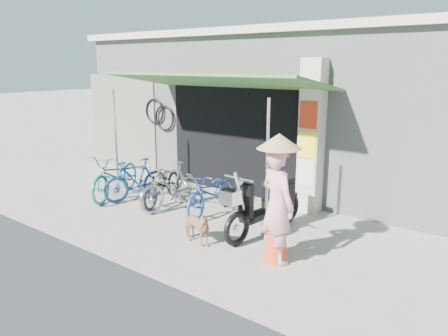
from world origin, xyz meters
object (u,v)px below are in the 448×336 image
Objects in this scene: nun at (277,201)px; moped at (267,204)px; bike_black at (163,183)px; bike_teal at (116,175)px; bike_blue at (136,180)px; street_dog at (195,227)px; bike_navy at (212,192)px; bike_silver at (171,186)px.

moped is at bearing -28.71° from nun.
moped is at bearing -21.84° from bike_black.
bike_teal is 1.27× the size of bike_blue.
bike_black is at bearing 66.72° from street_dog.
bike_blue is at bearing -172.75° from moped.
bike_navy is at bearing -14.26° from bike_black.
bike_silver is (0.40, -0.17, 0.05)m from bike_black.
nun is (1.37, 0.27, 0.65)m from street_dog.
bike_teal is at bearing 82.15° from street_dog.
nun reaches higher than street_dog.
bike_blue is 1.89m from bike_navy.
bike_black is 2.35× the size of street_dog.
bike_blue is at bearing 76.82° from street_dog.
street_dog is (0.75, -1.35, -0.14)m from bike_navy.
bike_black is (0.61, 0.20, -0.02)m from bike_blue.
street_dog is 0.36× the size of nun.
bike_silver is 2.28× the size of street_dog.
bike_navy is 1.55m from street_dog.
bike_teal reaches higher than bike_blue.
bike_teal is 0.54m from bike_blue.
bike_silver is at bearing -172.87° from moped.
bike_blue is 0.90× the size of bike_navy.
bike_black is 0.84× the size of nun.
moped is 1.05× the size of nun.
bike_teal is at bearing 176.30° from bike_black.
bike_teal is 1.14× the size of bike_navy.
moped is at bearing -16.02° from bike_navy.
moped is at bearing 6.14° from bike_silver.
moped reaches higher than bike_blue.
bike_black is at bearing 162.05° from bike_silver.
bike_blue is at bearing 10.48° from nun.
bike_navy is at bearing 24.76° from bike_blue.
bike_silver reaches higher than bike_blue.
nun is (3.37, -0.96, 0.52)m from bike_black.
bike_silver is 3.11m from nun.
nun is (2.12, -1.08, 0.51)m from bike_navy.
bike_silver reaches higher than street_dog.
moped reaches higher than bike_black.
street_dog is at bearing -114.28° from moped.
nun is at bearing 4.20° from bike_blue.
bike_silver is 2.25m from moped.
bike_teal is 0.98× the size of nun.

